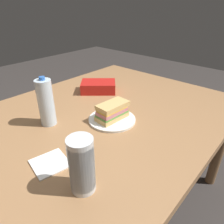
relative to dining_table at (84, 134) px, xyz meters
The scene contains 8 objects.
ground_plane 0.65m from the dining_table, ahead, with size 8.00×8.00×0.00m, color #383330.
dining_table is the anchor object (origin of this frame).
paper_plate 0.17m from the dining_table, 38.58° to the right, with size 0.25×0.25×0.01m, color white.
sandwich 0.20m from the dining_table, 37.22° to the right, with size 0.19×0.11×0.08m.
chip_bag 0.43m from the dining_table, 34.06° to the left, with size 0.23×0.15×0.07m, color red.
water_bottle_tall 0.26m from the dining_table, 133.24° to the left, with size 0.08×0.08×0.25m.
plastic_cup_stack 0.46m from the dining_table, 131.05° to the right, with size 0.08×0.08×0.20m.
paper_napkin 0.33m from the dining_table, 154.96° to the right, with size 0.13×0.13×0.01m, color white.
Camera 1 is at (-0.59, -0.73, 1.29)m, focal length 33.49 mm.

